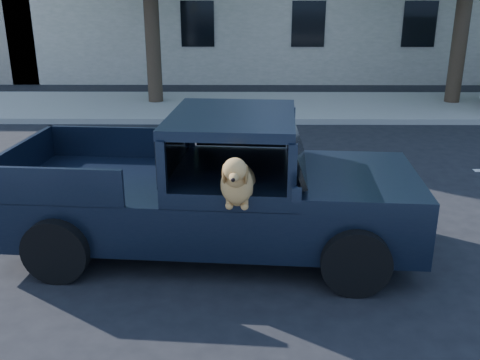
# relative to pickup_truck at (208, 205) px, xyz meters

# --- Properties ---
(ground) EXTENTS (120.00, 120.00, 0.00)m
(ground) POSITION_rel_pickup_truck_xyz_m (1.79, -0.04, -0.63)
(ground) COLOR black
(ground) RESTS_ON ground
(far_sidewalk) EXTENTS (60.00, 4.00, 0.15)m
(far_sidewalk) POSITION_rel_pickup_truck_xyz_m (1.79, 9.16, -0.56)
(far_sidewalk) COLOR gray
(far_sidewalk) RESTS_ON ground
(lane_stripes) EXTENTS (21.60, 0.14, 0.01)m
(lane_stripes) POSITION_rel_pickup_truck_xyz_m (3.79, 3.36, -0.63)
(lane_stripes) COLOR silver
(lane_stripes) RESTS_ON ground
(pickup_truck) EXTENTS (5.37, 2.87, 1.87)m
(pickup_truck) POSITION_rel_pickup_truck_xyz_m (0.00, 0.00, 0.00)
(pickup_truck) COLOR black
(pickup_truck) RESTS_ON ground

